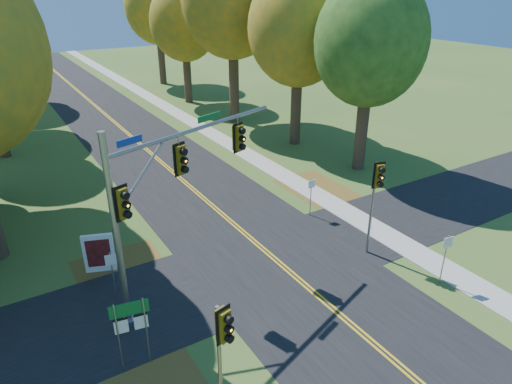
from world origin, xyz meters
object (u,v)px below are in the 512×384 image
east_signal_pole (377,186)px  route_sign_cluster (131,321)px  traffic_mast (162,190)px  info_kiosk (99,253)px

east_signal_pole → route_sign_cluster: size_ratio=1.75×
route_sign_cluster → traffic_mast: bearing=58.3°
route_sign_cluster → info_kiosk: 6.49m
east_signal_pole → route_sign_cluster: (-11.88, -0.97, -1.72)m
route_sign_cluster → info_kiosk: (0.44, 6.40, -1.01)m
traffic_mast → route_sign_cluster: traffic_mast is taller
traffic_mast → east_signal_pole: 9.71m
traffic_mast → east_signal_pole: size_ratio=1.69×
traffic_mast → route_sign_cluster: (-2.43, -2.74, -3.08)m
traffic_mast → east_signal_pole: bearing=-29.8°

